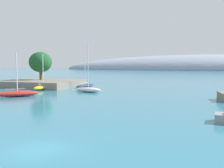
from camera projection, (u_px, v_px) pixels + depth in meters
water at (38, 150)px, 17.01m from camera, size 600.00×600.00×0.00m
shore_outcrop at (42, 83)px, 65.31m from camera, size 18.84×15.91×1.65m
tree_clump_shore at (41, 62)px, 66.27m from camera, size 6.13×6.13×7.56m
distant_ridge at (204, 70)px, 240.70m from camera, size 299.59×77.42×30.20m
sailboat_red_near_shore at (17, 93)px, 44.80m from camera, size 7.09×6.91×8.00m
sailboat_white_mid_mooring at (88, 89)px, 51.82m from camera, size 6.43×2.78×10.23m
sailboat_navy_outer_mooring at (85, 86)px, 61.43m from camera, size 3.08×6.87×7.83m
sailboat_yellow_end_of_line at (43, 87)px, 56.85m from camera, size 2.45×6.72×8.18m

